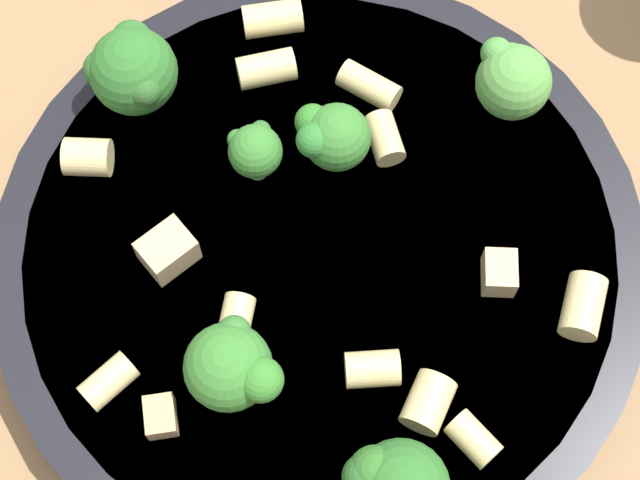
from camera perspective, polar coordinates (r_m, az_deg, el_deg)
ground_plane at (r=0.50m, az=0.00°, el=-1.69°), size 2.00×2.00×0.00m
pasta_bowl at (r=0.48m, az=0.00°, el=-0.97°), size 0.29×0.29×0.03m
broccoli_floret_1 at (r=0.47m, az=-3.50°, el=4.78°), size 0.03×0.02×0.03m
broccoli_floret_2 at (r=0.47m, az=0.65°, el=5.56°), size 0.03×0.03×0.04m
broccoli_floret_3 at (r=0.43m, az=-4.71°, el=-6.77°), size 0.04×0.04×0.05m
broccoli_floret_4 at (r=0.49m, az=10.21°, el=8.43°), size 0.04×0.03×0.04m
broccoli_floret_5 at (r=0.49m, az=-10.02°, el=8.94°), size 0.04×0.04×0.05m
rigatoni_0 at (r=0.45m, az=-11.22°, el=-7.40°), size 0.03×0.03×0.01m
rigatoni_1 at (r=0.49m, az=-12.28°, el=4.34°), size 0.02×0.02×0.02m
rigatoni_2 at (r=0.49m, az=3.46°, el=5.44°), size 0.02×0.02×0.01m
rigatoni_3 at (r=0.47m, az=13.85°, el=-3.46°), size 0.03×0.02×0.02m
rigatoni_4 at (r=0.52m, az=-2.54°, el=11.70°), size 0.02×0.03×0.02m
rigatoni_5 at (r=0.50m, az=2.63°, el=8.21°), size 0.03×0.03×0.01m
rigatoni_6 at (r=0.45m, az=2.82°, el=-6.88°), size 0.02×0.02×0.02m
rigatoni_7 at (r=0.44m, az=8.18°, el=-10.46°), size 0.03×0.02×0.01m
rigatoni_8 at (r=0.50m, az=-2.88°, el=9.11°), size 0.02×0.03×0.02m
rigatoni_9 at (r=0.44m, az=5.78°, el=-8.62°), size 0.03×0.03×0.02m
rigatoni_10 at (r=0.45m, az=-4.57°, el=-4.57°), size 0.03×0.02×0.01m
chicken_chunk_0 at (r=0.45m, az=-8.50°, el=-9.29°), size 0.02×0.01×0.01m
chicken_chunk_1 at (r=0.47m, az=9.54°, el=-1.73°), size 0.02×0.02×0.01m
chicken_chunk_2 at (r=0.47m, az=-8.13°, el=-0.72°), size 0.03×0.03×0.02m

